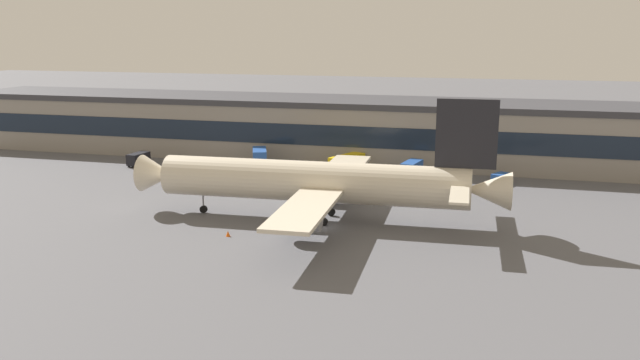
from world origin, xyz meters
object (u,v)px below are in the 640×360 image
(stair_truck, at_px, (412,170))
(catering_truck, at_px, (260,158))
(airliner, at_px, (319,182))
(crew_van, at_px, (138,158))
(baggage_tug, at_px, (500,178))
(fuel_truck, at_px, (346,163))
(traffic_cone_0, at_px, (228,234))

(stair_truck, xyz_separation_m, catering_truck, (-29.97, 1.67, 0.31))
(airliner, height_order, crew_van, airliner)
(baggage_tug, bearing_deg, stair_truck, -174.41)
(airliner, xyz_separation_m, fuel_truck, (-3.44, 32.79, -3.76))
(fuel_truck, xyz_separation_m, catering_truck, (-16.94, -1.86, 0.41))
(baggage_tug, xyz_separation_m, stair_truck, (-15.55, -1.52, 0.89))
(fuel_truck, distance_m, traffic_cone_0, 43.87)
(airliner, distance_m, traffic_cone_0, 15.27)
(fuel_truck, bearing_deg, stair_truck, -15.17)
(stair_truck, bearing_deg, baggage_tug, 5.59)
(crew_van, distance_m, traffic_cone_0, 53.04)
(airliner, xyz_separation_m, baggage_tug, (25.14, 30.78, -4.56))
(fuel_truck, relative_size, traffic_cone_0, 12.07)
(crew_van, bearing_deg, traffic_cone_0, -47.46)
(airliner, relative_size, catering_truck, 7.06)
(airliner, height_order, stair_truck, airliner)
(airliner, distance_m, baggage_tug, 40.00)
(baggage_tug, xyz_separation_m, crew_van, (-70.61, -2.33, 0.37))
(baggage_tug, height_order, traffic_cone_0, baggage_tug)
(baggage_tug, distance_m, traffic_cone_0, 54.06)
(crew_van, bearing_deg, stair_truck, 0.84)
(fuel_truck, xyz_separation_m, traffic_cone_0, (-6.18, -43.41, -1.52))
(traffic_cone_0, bearing_deg, baggage_tug, 49.99)
(baggage_tug, distance_m, catering_truck, 45.53)
(baggage_tug, xyz_separation_m, traffic_cone_0, (-34.75, -41.40, -0.72))
(baggage_tug, relative_size, catering_truck, 0.54)
(stair_truck, distance_m, fuel_truck, 13.50)
(crew_van, height_order, fuel_truck, fuel_truck)
(airliner, distance_m, crew_van, 53.80)
(baggage_tug, xyz_separation_m, fuel_truck, (-28.58, 2.01, 0.80))
(airliner, distance_m, fuel_truck, 33.19)
(baggage_tug, height_order, fuel_truck, fuel_truck)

